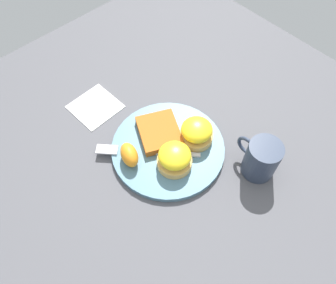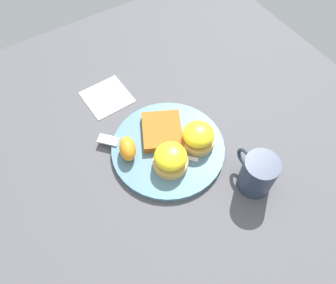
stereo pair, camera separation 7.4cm
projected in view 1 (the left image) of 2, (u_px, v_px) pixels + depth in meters
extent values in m
plane|color=#4C4C51|center=(168.00, 150.00, 0.77)|extent=(1.10, 1.10, 0.00)
cylinder|color=slate|center=(168.00, 148.00, 0.76)|extent=(0.26, 0.26, 0.01)
cylinder|color=tan|center=(174.00, 162.00, 0.72)|extent=(0.08, 0.08, 0.02)
ellipsoid|color=yellow|center=(175.00, 156.00, 0.70)|extent=(0.07, 0.07, 0.04)
cylinder|color=tan|center=(196.00, 136.00, 0.76)|extent=(0.08, 0.08, 0.02)
ellipsoid|color=yellow|center=(197.00, 130.00, 0.74)|extent=(0.07, 0.07, 0.04)
cube|color=#B25D1E|center=(159.00, 132.00, 0.77)|extent=(0.13, 0.13, 0.02)
ellipsoid|color=orange|center=(129.00, 155.00, 0.72)|extent=(0.07, 0.05, 0.04)
cube|color=silver|center=(173.00, 154.00, 0.74)|extent=(0.10, 0.09, 0.00)
cube|color=silver|center=(107.00, 150.00, 0.75)|extent=(0.05, 0.05, 0.00)
cylinder|color=#2D384C|center=(261.00, 159.00, 0.70)|extent=(0.07, 0.07, 0.09)
torus|color=#2D384C|center=(247.00, 146.00, 0.71)|extent=(0.05, 0.01, 0.05)
cube|color=white|center=(95.00, 106.00, 0.84)|extent=(0.12, 0.12, 0.00)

